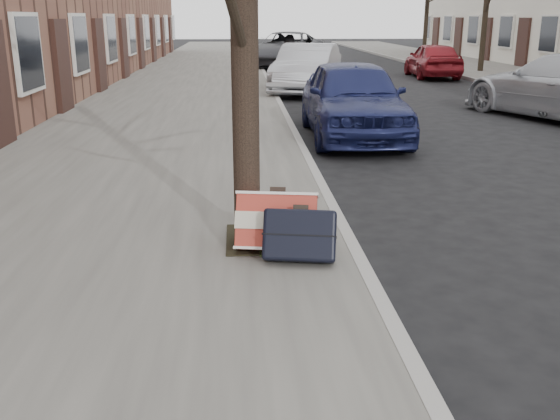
{
  "coord_description": "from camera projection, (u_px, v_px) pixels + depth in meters",
  "views": [
    {
      "loc": [
        -2.29,
        -4.38,
        2.15
      ],
      "look_at": [
        -1.94,
        0.8,
        0.53
      ],
      "focal_mm": 40.0,
      "sensor_mm": 36.0,
      "label": 1
    }
  ],
  "objects": [
    {
      "name": "far_sidewalk",
      "position": [
        556.0,
        85.0,
        19.73
      ],
      "size": [
        4.0,
        70.0,
        0.12
      ],
      "primitive_type": "cube",
      "color": "slate",
      "rests_on": "ground"
    },
    {
      "name": "car_near_back",
      "position": [
        287.0,
        50.0,
        27.06
      ],
      "size": [
        4.16,
        5.99,
        1.52
      ],
      "primitive_type": "imported",
      "rotation": [
        0.0,
        0.0,
        -0.33
      ],
      "color": "#313236",
      "rests_on": "ground"
    },
    {
      "name": "car_near_front",
      "position": [
        353.0,
        99.0,
        11.36
      ],
      "size": [
        1.76,
        4.21,
        1.42
      ],
      "primitive_type": "imported",
      "rotation": [
        0.0,
        0.0,
        -0.02
      ],
      "color": "#191E4C",
      "rests_on": "ground"
    },
    {
      "name": "tree_far_c",
      "position": [
        427.0,
        10.0,
        30.98
      ],
      "size": [
        0.21,
        0.21,
        4.62
      ],
      "primitive_type": "cylinder",
      "color": "black",
      "rests_on": "far_sidewalk"
    },
    {
      "name": "car_near_mid",
      "position": [
        307.0,
        69.0,
        18.04
      ],
      "size": [
        2.59,
        4.48,
        1.4
      ],
      "primitive_type": "imported",
      "rotation": [
        0.0,
        0.0,
        -0.28
      ],
      "color": "#B3B6BC",
      "rests_on": "ground"
    },
    {
      "name": "dirt_patch",
      "position": [
        271.0,
        238.0,
        5.93
      ],
      "size": [
        0.85,
        0.85,
        0.02
      ],
      "primitive_type": "cube",
      "color": "black",
      "rests_on": "near_sidewalk"
    },
    {
      "name": "ground",
      "position": [
        530.0,
        299.0,
        4.95
      ],
      "size": [
        120.0,
        120.0,
        0.0
      ],
      "primitive_type": "plane",
      "color": "black",
      "rests_on": "ground"
    },
    {
      "name": "near_sidewalk",
      "position": [
        191.0,
        88.0,
        18.99
      ],
      "size": [
        5.0,
        70.0,
        0.12
      ],
      "primitive_type": "cube",
      "color": "slate",
      "rests_on": "ground"
    },
    {
      "name": "car_far_back",
      "position": [
        433.0,
        60.0,
        22.67
      ],
      "size": [
        1.72,
        3.81,
        1.27
      ],
      "primitive_type": "imported",
      "rotation": [
        0.0,
        0.0,
        3.08
      ],
      "color": "maroon",
      "rests_on": "ground"
    },
    {
      "name": "tree_far_b",
      "position": [
        486.0,
        7.0,
        23.64
      ],
      "size": [
        0.21,
        0.21,
        4.75
      ],
      "primitive_type": "cylinder",
      "color": "black",
      "rests_on": "far_sidewalk"
    },
    {
      "name": "suitcase_red",
      "position": [
        277.0,
        222.0,
        5.55
      ],
      "size": [
        0.76,
        0.5,
        0.55
      ],
      "primitive_type": "cube",
      "rotation": [
        -0.42,
        0.0,
        -0.16
      ],
      "color": "maroon",
      "rests_on": "near_sidewalk"
    },
    {
      "name": "suitcase_navy",
      "position": [
        300.0,
        235.0,
        5.32
      ],
      "size": [
        0.68,
        0.47,
        0.49
      ],
      "primitive_type": "cube",
      "rotation": [
        -0.42,
        0.0,
        -0.18
      ],
      "color": "black",
      "rests_on": "near_sidewalk"
    }
  ]
}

